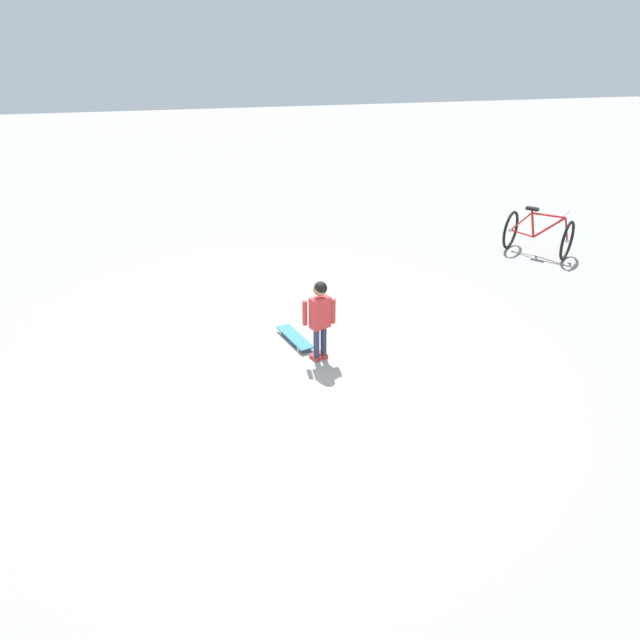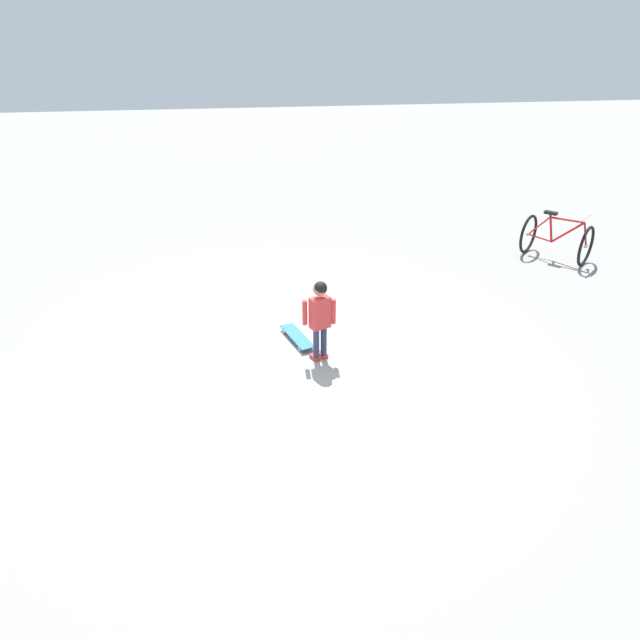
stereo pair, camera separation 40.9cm
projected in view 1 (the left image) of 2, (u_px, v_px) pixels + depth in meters
ground_plane at (280, 371)px, 7.13m from camera, size 50.00×50.00×0.00m
child_person at (320, 312)px, 7.08m from camera, size 0.25×0.41×1.06m
skateboard at (295, 337)px, 7.76m from camera, size 0.77×0.39×0.07m
bicycle_mid at (538, 234)px, 10.58m from camera, size 1.27×1.24×0.85m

